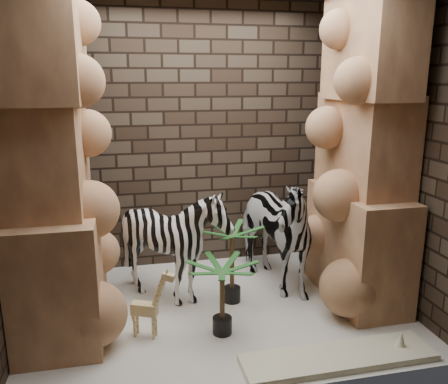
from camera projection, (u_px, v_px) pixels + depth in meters
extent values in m
plane|color=white|center=(219.00, 309.00, 4.43)|extent=(3.50, 3.50, 0.00)
plane|color=black|center=(196.00, 138.00, 5.25)|extent=(3.50, 0.00, 3.50)
plane|color=black|center=(258.00, 188.00, 2.88)|extent=(3.50, 0.00, 3.50)
plane|color=black|center=(6.00, 164.00, 3.70)|extent=(0.00, 3.00, 3.00)
plane|color=black|center=(395.00, 150.00, 4.43)|extent=(0.00, 3.00, 3.00)
imported|color=white|center=(268.00, 220.00, 4.78)|extent=(0.96, 1.37, 1.48)
imported|color=white|center=(174.00, 250.00, 4.49)|extent=(1.01, 1.22, 1.08)
cube|color=#F6F4CA|center=(338.00, 357.00, 3.63)|extent=(1.57, 0.40, 0.05)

